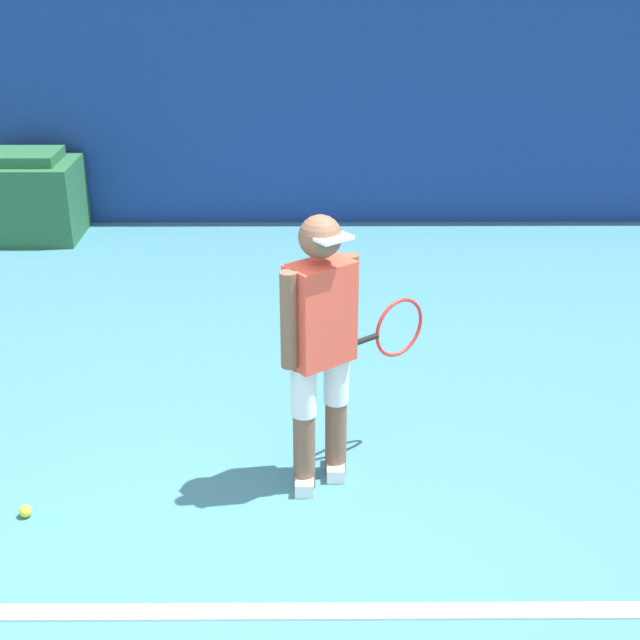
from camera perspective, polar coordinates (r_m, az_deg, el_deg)
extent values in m
plane|color=teal|center=(4.38, -6.09, -16.61)|extent=(24.00, 24.00, 0.00)
cube|color=navy|center=(8.96, -3.12, 13.10)|extent=(24.00, 0.10, 2.21)
cube|color=white|center=(4.25, -6.31, -18.08)|extent=(21.60, 0.10, 0.01)
cylinder|color=brown|center=(4.87, -1.02, -8.36)|extent=(0.12, 0.12, 0.46)
cylinder|color=white|center=(4.68, -1.05, -4.55)|extent=(0.14, 0.14, 0.28)
cube|color=white|center=(4.98, -1.00, -10.19)|extent=(0.10, 0.24, 0.08)
cylinder|color=brown|center=(4.98, 1.02, -7.52)|extent=(0.12, 0.12, 0.46)
cylinder|color=white|center=(4.80, 1.05, -3.76)|extent=(0.14, 0.14, 0.28)
cube|color=white|center=(5.09, 1.00, -9.33)|extent=(0.10, 0.24, 0.08)
cube|color=#E54C38|center=(4.55, 0.01, 0.43)|extent=(0.39, 0.37, 0.55)
sphere|color=brown|center=(4.40, 0.01, 5.36)|extent=(0.22, 0.22, 0.22)
cube|color=white|center=(4.32, 0.83, 5.26)|extent=(0.22, 0.20, 0.02)
cylinder|color=brown|center=(4.44, -1.99, -0.02)|extent=(0.09, 0.09, 0.52)
cylinder|color=brown|center=(4.66, 1.92, 1.22)|extent=(0.09, 0.09, 0.52)
cylinder|color=black|center=(4.83, 2.79, -1.31)|extent=(0.18, 0.15, 0.03)
torus|color=red|center=(4.99, 5.10, -0.49)|extent=(0.29, 0.23, 0.35)
sphere|color=#D1E533|center=(5.00, -18.32, -11.53)|extent=(0.07, 0.07, 0.07)
cube|color=#28663D|center=(9.10, -18.15, 7.33)|extent=(0.97, 0.75, 0.74)
cube|color=#28663D|center=(8.99, -18.50, 9.89)|extent=(0.68, 0.52, 0.10)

